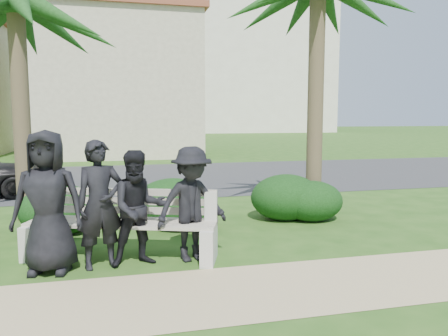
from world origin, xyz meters
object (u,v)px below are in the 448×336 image
at_px(park_bench, 120,229).
at_px(man_d, 192,204).
at_px(man_c, 139,208).
at_px(man_a, 48,202).
at_px(man_b, 100,204).
at_px(palm_left, 15,3).

distance_m(park_bench, man_d, 1.08).
relative_size(park_bench, man_c, 1.84).
bearing_deg(man_a, man_b, 11.86).
relative_size(man_a, man_b, 1.08).
height_order(man_a, man_b, man_a).
height_order(man_d, palm_left, palm_left).
height_order(man_b, man_c, man_b).
height_order(man_c, man_d, man_d).
height_order(man_c, palm_left, palm_left).
relative_size(park_bench, man_d, 1.80).
distance_m(park_bench, man_a, 1.07).
bearing_deg(man_b, park_bench, 35.75).
xyz_separation_m(man_d, palm_left, (-2.73, 3.14, 3.27)).
bearing_deg(man_d, man_a, 166.22).
relative_size(park_bench, man_a, 1.56).
distance_m(park_bench, palm_left, 4.94).
distance_m(man_a, man_d, 1.85).
relative_size(man_a, palm_left, 0.36).
distance_m(man_a, palm_left, 4.56).
xyz_separation_m(park_bench, man_a, (-0.88, -0.35, 0.49)).
height_order(man_b, palm_left, palm_left).
relative_size(man_b, palm_left, 0.34).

